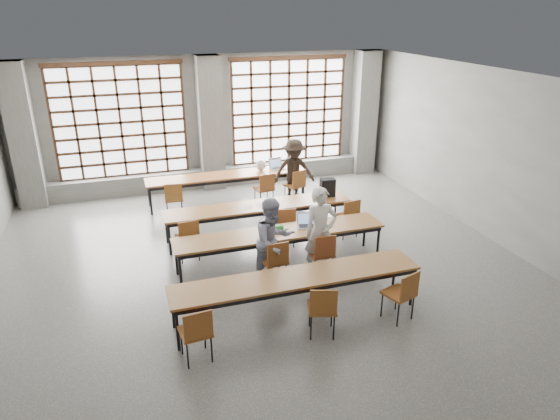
{
  "coord_description": "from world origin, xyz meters",
  "views": [
    {
      "loc": [
        -2.29,
        -7.71,
        4.65
      ],
      "look_at": [
        0.36,
        0.4,
        1.14
      ],
      "focal_mm": 32.0,
      "sensor_mm": 36.0,
      "label": 1
    }
  ],
  "objects_px": {
    "chair_back_left": "(174,196)",
    "chair_near_left": "(197,330)",
    "phone": "(291,232)",
    "backpack": "(328,187)",
    "desk_row_c": "(280,235)",
    "student_back": "(294,171)",
    "desk_row_d": "(297,280)",
    "student_male": "(320,232)",
    "chair_front_left": "(276,258)",
    "student_female": "(273,241)",
    "laptop_front": "(307,223)",
    "laptop_back": "(277,166)",
    "chair_near_mid": "(323,306)",
    "chair_mid_centre": "(285,223)",
    "desk_row_b": "(258,208)",
    "chair_near_right": "(403,291)",
    "chair_mid_left": "(188,235)",
    "red_pouch": "(195,329)",
    "chair_back_mid": "(265,186)",
    "desk_row_a": "(227,177)",
    "chair_back_right": "(296,183)",
    "chair_front_right": "(323,251)",
    "chair_mid_right": "(349,214)",
    "plastic_bag": "(261,165)"
  },
  "relations": [
    {
      "from": "desk_row_c",
      "to": "student_back",
      "type": "xyz_separation_m",
      "value": [
        1.38,
        3.15,
        0.15
      ]
    },
    {
      "from": "student_female",
      "to": "chair_mid_right",
      "type": "bearing_deg",
      "value": 8.26
    },
    {
      "from": "chair_back_left",
      "to": "chair_mid_right",
      "type": "xyz_separation_m",
      "value": [
        3.41,
        -2.23,
        0.0
      ]
    },
    {
      "from": "desk_row_c",
      "to": "backpack",
      "type": "xyz_separation_m",
      "value": [
        1.57,
        1.46,
        0.27
      ]
    },
    {
      "from": "student_female",
      "to": "student_back",
      "type": "relative_size",
      "value": 0.99
    },
    {
      "from": "chair_back_left",
      "to": "chair_near_left",
      "type": "height_order",
      "value": "same"
    },
    {
      "from": "phone",
      "to": "backpack",
      "type": "distance_m",
      "value": 2.1
    },
    {
      "from": "chair_near_right",
      "to": "laptop_front",
      "type": "xyz_separation_m",
      "value": [
        -0.7,
        2.39,
        0.25
      ]
    },
    {
      "from": "student_male",
      "to": "laptop_front",
      "type": "xyz_separation_m",
      "value": [
        -0.03,
        0.61,
        -0.06
      ]
    },
    {
      "from": "student_female",
      "to": "laptop_front",
      "type": "height_order",
      "value": "student_female"
    },
    {
      "from": "chair_front_right",
      "to": "chair_mid_right",
      "type": "bearing_deg",
      "value": 50.0
    },
    {
      "from": "desk_row_b",
      "to": "red_pouch",
      "type": "bearing_deg",
      "value": -118.16
    },
    {
      "from": "desk_row_d",
      "to": "laptop_back",
      "type": "bearing_deg",
      "value": 75.62
    },
    {
      "from": "desk_row_d",
      "to": "laptop_back",
      "type": "height_order",
      "value": "laptop_back"
    },
    {
      "from": "chair_front_left",
      "to": "phone",
      "type": "distance_m",
      "value": 0.74
    },
    {
      "from": "desk_row_c",
      "to": "laptop_front",
      "type": "xyz_separation_m",
      "value": [
        0.57,
        0.11,
        0.13
      ]
    },
    {
      "from": "chair_back_mid",
      "to": "chair_near_mid",
      "type": "distance_m",
      "value": 5.34
    },
    {
      "from": "plastic_bag",
      "to": "chair_near_right",
      "type": "bearing_deg",
      "value": -84.49
    },
    {
      "from": "chair_near_mid",
      "to": "phone",
      "type": "bearing_deg",
      "value": 83.02
    },
    {
      "from": "chair_back_right",
      "to": "backpack",
      "type": "height_order",
      "value": "backpack"
    },
    {
      "from": "student_male",
      "to": "chair_mid_centre",
      "type": "bearing_deg",
      "value": 98.32
    },
    {
      "from": "chair_back_left",
      "to": "laptop_front",
      "type": "relative_size",
      "value": 2.05
    },
    {
      "from": "chair_front_left",
      "to": "laptop_back",
      "type": "bearing_deg",
      "value": 72.08
    },
    {
      "from": "chair_mid_left",
      "to": "chair_near_mid",
      "type": "bearing_deg",
      "value": -63.44
    },
    {
      "from": "phone",
      "to": "desk_row_a",
      "type": "bearing_deg",
      "value": 96.02
    },
    {
      "from": "chair_mid_right",
      "to": "chair_near_mid",
      "type": "xyz_separation_m",
      "value": [
        -1.87,
        -3.06,
        0.0
      ]
    },
    {
      "from": "desk_row_b",
      "to": "phone",
      "type": "bearing_deg",
      "value": -82.23
    },
    {
      "from": "chair_near_mid",
      "to": "chair_near_right",
      "type": "xyz_separation_m",
      "value": [
        1.35,
        0.0,
        0.0
      ]
    },
    {
      "from": "student_male",
      "to": "chair_front_left",
      "type": "bearing_deg",
      "value": -174.03
    },
    {
      "from": "desk_row_d",
      "to": "chair_back_left",
      "type": "xyz_separation_m",
      "value": [
        -1.36,
        4.67,
        -0.13
      ]
    },
    {
      "from": "desk_row_b",
      "to": "chair_near_mid",
      "type": "bearing_deg",
      "value": -90.94
    },
    {
      "from": "chair_back_left",
      "to": "laptop_front",
      "type": "bearing_deg",
      "value": -53.08
    },
    {
      "from": "phone",
      "to": "red_pouch",
      "type": "bearing_deg",
      "value": -135.51
    },
    {
      "from": "chair_front_left",
      "to": "chair_front_right",
      "type": "height_order",
      "value": "same"
    },
    {
      "from": "chair_mid_centre",
      "to": "red_pouch",
      "type": "relative_size",
      "value": 4.4
    },
    {
      "from": "chair_front_right",
      "to": "chair_back_right",
      "type": "bearing_deg",
      "value": 77.48
    },
    {
      "from": "desk_row_a",
      "to": "student_back",
      "type": "xyz_separation_m",
      "value": [
        1.6,
        -0.5,
        0.15
      ]
    },
    {
      "from": "chair_back_right",
      "to": "chair_near_mid",
      "type": "bearing_deg",
      "value": -105.75
    },
    {
      "from": "student_female",
      "to": "laptop_front",
      "type": "distance_m",
      "value": 1.06
    },
    {
      "from": "chair_front_left",
      "to": "red_pouch",
      "type": "relative_size",
      "value": 4.4
    },
    {
      "from": "desk_row_a",
      "to": "chair_near_right",
      "type": "distance_m",
      "value": 6.11
    },
    {
      "from": "backpack",
      "to": "student_male",
      "type": "bearing_deg",
      "value": -110.62
    },
    {
      "from": "chair_back_mid",
      "to": "laptop_back",
      "type": "distance_m",
      "value": 0.94
    },
    {
      "from": "student_back",
      "to": "desk_row_a",
      "type": "bearing_deg",
      "value": 168.21
    },
    {
      "from": "chair_mid_centre",
      "to": "chair_near_right",
      "type": "relative_size",
      "value": 1.0
    },
    {
      "from": "desk_row_b",
      "to": "laptop_front",
      "type": "height_order",
      "value": "laptop_front"
    },
    {
      "from": "chair_front_right",
      "to": "student_male",
      "type": "distance_m",
      "value": 0.34
    },
    {
      "from": "chair_front_right",
      "to": "plastic_bag",
      "type": "height_order",
      "value": "plastic_bag"
    },
    {
      "from": "chair_near_mid",
      "to": "phone",
      "type": "xyz_separation_m",
      "value": [
        0.27,
        2.18,
        0.2
      ]
    },
    {
      "from": "chair_front_left",
      "to": "student_back",
      "type": "bearing_deg",
      "value": 66.04
    }
  ]
}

